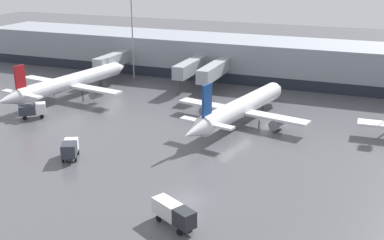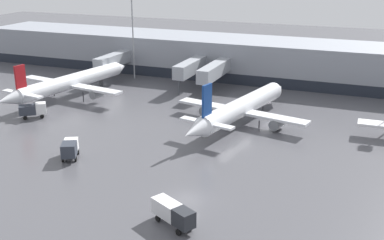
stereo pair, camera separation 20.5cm
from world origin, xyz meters
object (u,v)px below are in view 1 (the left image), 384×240
Objects in this scene: service_truck_0 at (174,212)px; traffic_cone_0 at (206,104)px; service_truck_1 at (70,148)px; service_truck_3 at (33,109)px; parked_jet_0 at (241,108)px; traffic_cone_1 at (249,112)px; parked_jet_1 at (69,82)px; apron_light_mast_1 at (131,7)px.

service_truck_0 is 7.93× the size of traffic_cone_0.
service_truck_1 is at bearing 180.00° from service_truck_0.
service_truck_3 reaches higher than traffic_cone_0.
parked_jet_0 is at bearing -21.21° from service_truck_3.
traffic_cone_1 is at bearing 11.18° from parked_jet_0.
parked_jet_0 is at bearing -64.19° from service_truck_1.
service_truck_0 is 1.22× the size of service_truck_3.
traffic_cone_0 is (9.10, 31.37, -1.20)m from service_truck_1.
service_truck_1 is at bearing -135.31° from parked_jet_1.
service_truck_3 is (-37.93, 24.05, -0.03)m from service_truck_0.
traffic_cone_1 is (35.15, 16.56, -1.26)m from service_truck_3.
service_truck_1 reaches higher than service_truck_0.
service_truck_0 is 40.73m from traffic_cone_1.
parked_jet_1 is 6.00× the size of service_truck_0.
parked_jet_0 is at bearing -39.69° from traffic_cone_0.
parked_jet_1 is (-36.37, 2.11, 0.62)m from parked_jet_0.
service_truck_0 is at bearing -86.09° from traffic_cone_1.
apron_light_mast_1 is (2.67, 32.81, 14.94)m from service_truck_3.
service_truck_0 reaches higher than traffic_cone_0.
service_truck_0 is 23.69m from service_truck_1.
traffic_cone_1 is at bearing -26.58° from apron_light_mast_1.
service_truck_3 is (-17.00, 12.94, -0.03)m from service_truck_1.
service_truck_3 is at bearing 175.59° from service_truck_0.
traffic_cone_1 is 0.03× the size of apron_light_mast_1.
parked_jet_1 is 24.04m from apron_light_mast_1.
traffic_cone_0 is (-8.95, 7.43, -2.31)m from parked_jet_0.
service_truck_3 is (1.32, -13.11, -1.75)m from parked_jet_1.
traffic_cone_1 is (-2.78, 40.61, -1.28)m from service_truck_0.
service_truck_1 is (18.32, -26.05, -1.73)m from parked_jet_1.
parked_jet_1 is at bearing -169.03° from traffic_cone_0.
service_truck_1 is at bearing -121.60° from traffic_cone_1.
apron_light_mast_1 is at bearing 148.46° from traffic_cone_0.
parked_jet_1 is at bearing 164.53° from service_truck_0.
parked_jet_0 is 41.42m from apron_light_mast_1.
service_truck_0 is at bearing -123.87° from parked_jet_1.
parked_jet_0 is 36.44m from parked_jet_1.
apron_light_mast_1 reaches higher than service_truck_3.
traffic_cone_1 is (0.09, 5.56, -2.39)m from parked_jet_0.
traffic_cone_0 is 0.03× the size of apron_light_mast_1.
parked_jet_1 is 13.29m from service_truck_3.
service_truck_0 is at bearing -71.01° from service_truck_3.
apron_light_mast_1 is at bearing 46.71° from service_truck_3.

